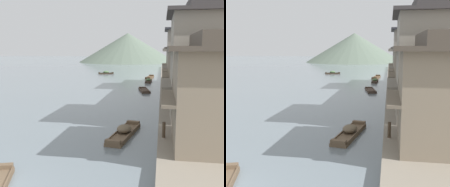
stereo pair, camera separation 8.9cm
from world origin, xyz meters
TOP-DOWN VIEW (x-y plane):
  - boat_moored_nearest at (5.13, 41.83)m, footprint 1.11×3.75m
  - boat_moored_second at (5.05, 30.91)m, footprint 1.99×4.66m
  - boat_moored_third at (4.97, 9.53)m, footprint 1.88×5.39m
  - boat_moored_far at (5.05, 48.71)m, footprint 1.60×5.56m
  - boat_midriver_drifting at (-5.35, 56.87)m, footprint 3.61×1.96m
  - house_waterfront_nearest at (10.53, 6.54)m, footprint 5.96×6.20m
  - house_waterfront_second at (10.66, 13.78)m, footprint 6.23×7.64m
  - house_waterfront_tall at (10.24, 20.94)m, footprint 5.38×6.95m
  - house_waterfront_narrow at (10.85, 27.19)m, footprint 6.60×5.87m
  - house_waterfront_far at (10.96, 33.70)m, footprint 6.83×7.67m
  - house_waterfront_end at (10.72, 40.86)m, footprint 6.34×5.67m
  - mooring_post_dock_near at (7.62, 7.56)m, footprint 0.20×0.20m
  - mooring_post_dock_mid at (7.62, 17.77)m, footprint 0.20×0.20m
  - hill_far_west at (-7.28, 116.64)m, footprint 41.56×41.56m

SIDE VIEW (x-z plane):
  - boat_moored_second at x=5.05m, z-range -0.06..0.29m
  - boat_moored_far at x=5.05m, z-range -0.09..0.43m
  - boat_moored_nearest at x=5.13m, z-range -0.09..0.60m
  - boat_moored_third at x=4.97m, z-range -0.13..0.64m
  - boat_midriver_drifting at x=-5.35m, z-range -0.09..0.65m
  - mooring_post_dock_near at x=7.62m, z-range 0.63..1.58m
  - mooring_post_dock_mid at x=7.62m, z-range 0.63..1.59m
  - house_waterfront_tall at x=10.24m, z-range 0.56..6.70m
  - house_waterfront_nearest at x=10.53m, z-range 0.56..6.70m
  - house_waterfront_narrow at x=10.85m, z-range 0.57..6.71m
  - house_waterfront_end at x=10.72m, z-range 0.57..6.71m
  - house_waterfront_far at x=10.96m, z-range 0.55..9.29m
  - house_waterfront_second at x=10.66m, z-range 0.55..9.29m
  - hill_far_west at x=-7.28m, z-range 0.00..12.28m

